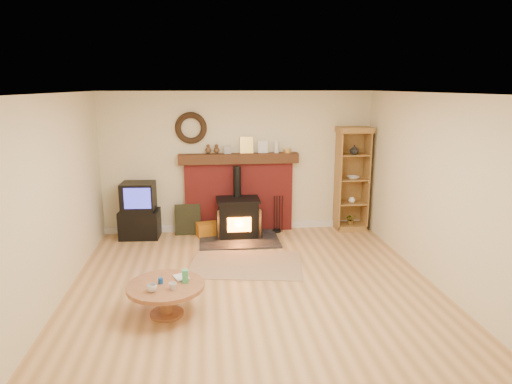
{
  "coord_description": "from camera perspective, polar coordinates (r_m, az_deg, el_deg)",
  "views": [
    {
      "loc": [
        -0.62,
        -5.61,
        2.69
      ],
      "look_at": [
        0.13,
        1.0,
        1.14
      ],
      "focal_mm": 32.0,
      "sensor_mm": 36.0,
      "label": 1
    }
  ],
  "objects": [
    {
      "name": "coffee_table",
      "position": [
        5.65,
        -11.2,
        -11.94
      ],
      "size": [
        0.92,
        0.92,
        0.55
      ],
      "color": "brown",
      "rests_on": "ground"
    },
    {
      "name": "leaning_painting",
      "position": [
        8.51,
        -8.53,
        -3.42
      ],
      "size": [
        0.47,
        0.13,
        0.56
      ],
      "primitive_type": "cube",
      "rotation": [
        -0.17,
        0.0,
        0.0
      ],
      "color": "black",
      "rests_on": "ground"
    },
    {
      "name": "curio_cabinet",
      "position": [
        8.78,
        11.86,
        1.63
      ],
      "size": [
        0.63,
        0.45,
        1.95
      ],
      "color": "brown",
      "rests_on": "ground"
    },
    {
      "name": "firelog_box",
      "position": [
        8.41,
        -6.01,
        -4.67
      ],
      "size": [
        0.45,
        0.34,
        0.25
      ],
      "primitive_type": "cube",
      "rotation": [
        0.0,
        0.0,
        0.23
      ],
      "color": "#C49111",
      "rests_on": "ground"
    },
    {
      "name": "ground",
      "position": [
        6.25,
        -0.18,
        -12.35
      ],
      "size": [
        5.5,
        5.5,
        0.0
      ],
      "primitive_type": "plane",
      "color": "#AD7F48",
      "rests_on": "ground"
    },
    {
      "name": "chimney_breast",
      "position": [
        8.51,
        -2.15,
        0.33
      ],
      "size": [
        2.2,
        0.22,
        1.78
      ],
      "color": "maroon",
      "rests_on": "ground"
    },
    {
      "name": "room_shell",
      "position": [
        5.82,
        -0.47,
        3.51
      ],
      "size": [
        5.02,
        5.52,
        2.61
      ],
      "color": "beige",
      "rests_on": "ground"
    },
    {
      "name": "wood_stove",
      "position": [
        8.24,
        -2.23,
        -3.37
      ],
      "size": [
        1.4,
        1.0,
        1.28
      ],
      "color": "black",
      "rests_on": "ground"
    },
    {
      "name": "fire_tools",
      "position": [
        8.6,
        2.68,
        -4.01
      ],
      "size": [
        0.19,
        0.16,
        0.7
      ],
      "color": "black",
      "rests_on": "ground"
    },
    {
      "name": "area_rug",
      "position": [
        7.11,
        -1.26,
        -9.02
      ],
      "size": [
        1.87,
        1.43,
        0.01
      ],
      "primitive_type": "cube",
      "rotation": [
        0.0,
        0.0,
        -0.16
      ],
      "color": "brown",
      "rests_on": "ground"
    },
    {
      "name": "tv_unit",
      "position": [
        8.46,
        -14.39,
        -2.37
      ],
      "size": [
        0.72,
        0.53,
        1.02
      ],
      "color": "black",
      "rests_on": "ground"
    }
  ]
}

